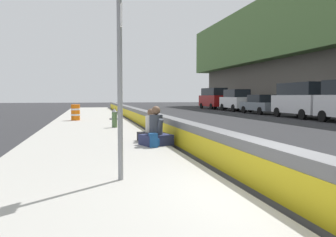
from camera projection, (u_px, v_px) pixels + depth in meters
name	position (u px, v px, depth m)	size (l,w,h in m)	color
ground_plane	(281.00, 203.00, 5.11)	(160.00, 160.00, 0.00)	#2B2B2D
sidewalk_strip	(100.00, 212.00, 4.51)	(80.00, 4.40, 0.14)	#A8A59E
jersey_barrier	(281.00, 175.00, 5.08)	(76.00, 0.45, 0.85)	slate
route_sign_post	(120.00, 60.00, 5.83)	(0.44, 0.09, 3.60)	gray
fire_hydrant	(114.00, 118.00, 15.84)	(0.26, 0.46, 0.88)	#47663D
seated_person_foreground	(156.00, 133.00, 10.19)	(0.94, 1.01, 1.16)	#23284C
seated_person_middle	(151.00, 131.00, 11.12)	(0.78, 0.87, 1.05)	black
backpack	(153.00, 140.00, 9.77)	(0.32, 0.28, 0.40)	navy
construction_barrel	(75.00, 112.00, 20.48)	(0.54, 0.54, 0.95)	orange
parked_car_fourth	(301.00, 99.00, 24.69)	(5.14, 2.18, 2.56)	silver
parked_car_midline	(261.00, 104.00, 30.40)	(4.56, 2.07, 1.71)	slate
parked_car_far	(236.00, 100.00, 35.79)	(4.84, 2.15, 2.28)	silver
parked_car_farther	(214.00, 98.00, 41.83)	(5.17, 2.25, 2.56)	maroon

